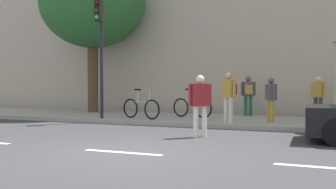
{
  "coord_description": "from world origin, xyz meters",
  "views": [
    {
      "loc": [
        4.11,
        -7.47,
        1.48
      ],
      "look_at": [
        0.2,
        2.0,
        1.17
      ],
      "focal_mm": 43.36,
      "sensor_mm": 36.0,
      "label": 1
    }
  ],
  "objects_px": {
    "street_tree": "(93,4)",
    "pedestrian_with_bag": "(229,93)",
    "pedestrian_in_dark_shirt": "(271,97)",
    "bicycle_upright": "(192,107)",
    "pedestrian_tallest": "(200,100)",
    "pedestrian_near_pole": "(248,93)",
    "bicycle_leaning": "(141,108)",
    "pedestrian_in_red_top": "(318,94)",
    "traffic_light": "(100,40)"
  },
  "relations": [
    {
      "from": "street_tree",
      "to": "bicycle_leaning",
      "type": "distance_m",
      "value": 6.04
    },
    {
      "from": "pedestrian_tallest",
      "to": "bicycle_leaning",
      "type": "height_order",
      "value": "pedestrian_tallest"
    },
    {
      "from": "street_tree",
      "to": "bicycle_upright",
      "type": "height_order",
      "value": "street_tree"
    },
    {
      "from": "pedestrian_near_pole",
      "to": "bicycle_leaning",
      "type": "bearing_deg",
      "value": -141.47
    },
    {
      "from": "bicycle_upright",
      "to": "bicycle_leaning",
      "type": "bearing_deg",
      "value": -143.11
    },
    {
      "from": "street_tree",
      "to": "bicycle_leaning",
      "type": "height_order",
      "value": "street_tree"
    },
    {
      "from": "pedestrian_in_dark_shirt",
      "to": "pedestrian_near_pole",
      "type": "relative_size",
      "value": 0.94
    },
    {
      "from": "pedestrian_with_bag",
      "to": "bicycle_upright",
      "type": "xyz_separation_m",
      "value": [
        -1.74,
        1.32,
        -0.6
      ]
    },
    {
      "from": "bicycle_upright",
      "to": "pedestrian_in_red_top",
      "type": "bearing_deg",
      "value": 18.14
    },
    {
      "from": "pedestrian_in_dark_shirt",
      "to": "pedestrian_near_pole",
      "type": "distance_m",
      "value": 2.6
    },
    {
      "from": "pedestrian_tallest",
      "to": "bicycle_leaning",
      "type": "xyz_separation_m",
      "value": [
        -3.18,
        2.86,
        -0.45
      ]
    },
    {
      "from": "street_tree",
      "to": "pedestrian_with_bag",
      "type": "height_order",
      "value": "street_tree"
    },
    {
      "from": "pedestrian_tallest",
      "to": "pedestrian_in_dark_shirt",
      "type": "xyz_separation_m",
      "value": [
        1.4,
        3.25,
        0.02
      ]
    },
    {
      "from": "traffic_light",
      "to": "pedestrian_in_red_top",
      "type": "distance_m",
      "value": 8.24
    },
    {
      "from": "traffic_light",
      "to": "pedestrian_with_bag",
      "type": "distance_m",
      "value": 5.08
    },
    {
      "from": "bicycle_upright",
      "to": "pedestrian_with_bag",
      "type": "bearing_deg",
      "value": -37.24
    },
    {
      "from": "pedestrian_near_pole",
      "to": "bicycle_upright",
      "type": "relative_size",
      "value": 0.92
    },
    {
      "from": "pedestrian_with_bag",
      "to": "pedestrian_near_pole",
      "type": "xyz_separation_m",
      "value": [
        0.08,
        2.84,
        -0.06
      ]
    },
    {
      "from": "traffic_light",
      "to": "bicycle_leaning",
      "type": "xyz_separation_m",
      "value": [
        1.4,
        0.53,
        -2.49
      ]
    },
    {
      "from": "bicycle_leaning",
      "to": "pedestrian_in_dark_shirt",
      "type": "bearing_deg",
      "value": 4.83
    },
    {
      "from": "traffic_light",
      "to": "pedestrian_near_pole",
      "type": "bearing_deg",
      "value": 33.93
    },
    {
      "from": "street_tree",
      "to": "bicycle_leaning",
      "type": "relative_size",
      "value": 3.98
    },
    {
      "from": "pedestrian_in_dark_shirt",
      "to": "pedestrian_tallest",
      "type": "bearing_deg",
      "value": -113.29
    },
    {
      "from": "street_tree",
      "to": "pedestrian_tallest",
      "type": "xyz_separation_m",
      "value": [
        6.65,
        -5.06,
        -3.98
      ]
    },
    {
      "from": "pedestrian_near_pole",
      "to": "pedestrian_in_dark_shirt",
      "type": "bearing_deg",
      "value": -62.41
    },
    {
      "from": "pedestrian_tallest",
      "to": "bicycle_upright",
      "type": "relative_size",
      "value": 0.97
    },
    {
      "from": "pedestrian_in_dark_shirt",
      "to": "pedestrian_in_red_top",
      "type": "xyz_separation_m",
      "value": [
        1.38,
        2.23,
        0.04
      ]
    },
    {
      "from": "pedestrian_near_pole",
      "to": "bicycle_upright",
      "type": "height_order",
      "value": "pedestrian_near_pole"
    },
    {
      "from": "pedestrian_near_pole",
      "to": "bicycle_leaning",
      "type": "distance_m",
      "value": 4.35
    },
    {
      "from": "pedestrian_in_red_top",
      "to": "bicycle_upright",
      "type": "height_order",
      "value": "pedestrian_in_red_top"
    },
    {
      "from": "pedestrian_tallest",
      "to": "pedestrian_near_pole",
      "type": "bearing_deg",
      "value": 87.99
    },
    {
      "from": "pedestrian_with_bag",
      "to": "pedestrian_in_red_top",
      "type": "relative_size",
      "value": 1.07
    },
    {
      "from": "traffic_light",
      "to": "pedestrian_in_red_top",
      "type": "relative_size",
      "value": 2.78
    },
    {
      "from": "traffic_light",
      "to": "pedestrian_tallest",
      "type": "distance_m",
      "value": 5.53
    },
    {
      "from": "street_tree",
      "to": "pedestrian_near_pole",
      "type": "distance_m",
      "value": 7.89
    },
    {
      "from": "pedestrian_tallest",
      "to": "pedestrian_in_red_top",
      "type": "relative_size",
      "value": 1.08
    },
    {
      "from": "pedestrian_in_dark_shirt",
      "to": "bicycle_upright",
      "type": "relative_size",
      "value": 0.86
    },
    {
      "from": "pedestrian_with_bag",
      "to": "pedestrian_near_pole",
      "type": "height_order",
      "value": "pedestrian_with_bag"
    },
    {
      "from": "pedestrian_in_dark_shirt",
      "to": "bicycle_upright",
      "type": "xyz_separation_m",
      "value": [
        -3.02,
        0.78,
        -0.47
      ]
    },
    {
      "from": "pedestrian_in_red_top",
      "to": "pedestrian_tallest",
      "type": "bearing_deg",
      "value": -116.92
    },
    {
      "from": "traffic_light",
      "to": "bicycle_upright",
      "type": "height_order",
      "value": "traffic_light"
    },
    {
      "from": "pedestrian_near_pole",
      "to": "pedestrian_in_red_top",
      "type": "xyz_separation_m",
      "value": [
        2.58,
        -0.08,
        -0.02
      ]
    },
    {
      "from": "pedestrian_tallest",
      "to": "bicycle_upright",
      "type": "distance_m",
      "value": 4.37
    },
    {
      "from": "pedestrian_tallest",
      "to": "bicycle_leaning",
      "type": "bearing_deg",
      "value": 138.05
    },
    {
      "from": "street_tree",
      "to": "bicycle_upright",
      "type": "xyz_separation_m",
      "value": [
        5.03,
        -1.03,
        -4.43
      ]
    },
    {
      "from": "traffic_light",
      "to": "pedestrian_in_dark_shirt",
      "type": "distance_m",
      "value": 6.38
    },
    {
      "from": "pedestrian_in_red_top",
      "to": "pedestrian_in_dark_shirt",
      "type": "bearing_deg",
      "value": -121.82
    },
    {
      "from": "pedestrian_in_red_top",
      "to": "bicycle_leaning",
      "type": "relative_size",
      "value": 0.9
    },
    {
      "from": "traffic_light",
      "to": "bicycle_leaning",
      "type": "bearing_deg",
      "value": 20.57
    },
    {
      "from": "street_tree",
      "to": "pedestrian_in_red_top",
      "type": "bearing_deg",
      "value": 2.49
    }
  ]
}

